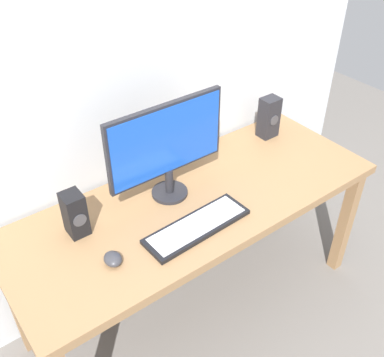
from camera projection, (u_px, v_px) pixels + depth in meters
name	position (u px, v px, depth m)	size (l,w,h in m)	color
ground_plane	(195.00, 301.00, 2.44)	(6.00, 6.00, 0.00)	slate
desk	(196.00, 212.00, 2.05)	(1.71, 0.66, 0.72)	#936D47
monitor	(167.00, 145.00, 1.88)	(0.55, 0.16, 0.44)	#232328
keyboard_primary	(197.00, 226.00, 1.85)	(0.47, 0.17, 0.02)	black
mouse	(113.00, 259.00, 1.69)	(0.07, 0.08, 0.04)	#333338
speaker_right	(269.00, 117.00, 2.36)	(0.10, 0.08, 0.22)	#232328
speaker_left	(75.00, 214.00, 1.78)	(0.08, 0.09, 0.19)	black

